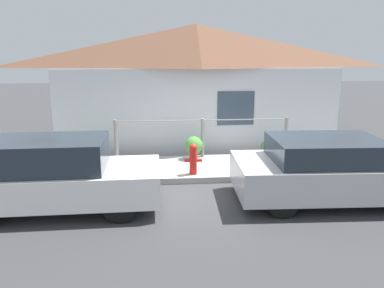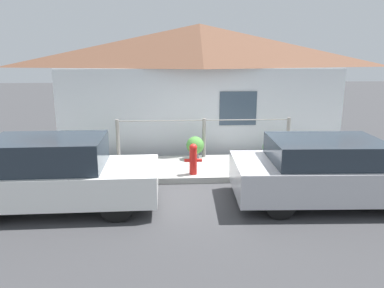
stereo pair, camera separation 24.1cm
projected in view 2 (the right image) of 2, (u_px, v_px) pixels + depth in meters
ground_plane at (211, 183)px, 8.89m from camera, size 60.00×60.00×0.00m
sidewalk at (207, 168)px, 9.83m from camera, size 24.00×1.99×0.15m
house at (200, 52)px, 11.56m from camera, size 8.90×2.23×3.88m
fence at (204, 136)px, 10.48m from camera, size 4.90×0.10×1.10m
car_left at (55, 174)px, 7.33m from camera, size 3.93×1.66×1.44m
car_right at (329, 171)px, 7.66m from camera, size 4.05×1.95×1.34m
fire_hydrant at (193, 158)px, 9.02m from camera, size 0.43×0.19×0.76m
potted_plant_near_hydrant at (195, 146)px, 10.32m from camera, size 0.49×0.49×0.63m
potted_plant_by_fence at (95, 150)px, 10.17m from camera, size 0.43×0.43×0.55m
potted_plant_corner at (270, 148)px, 10.47m from camera, size 0.41×0.41×0.51m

